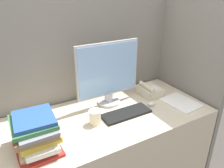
{
  "coord_description": "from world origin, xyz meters",
  "views": [
    {
      "loc": [
        -0.65,
        -0.83,
        1.62
      ],
      "look_at": [
        0.04,
        0.38,
        0.98
      ],
      "focal_mm": 35.0,
      "sensor_mm": 36.0,
      "label": 1
    }
  ],
  "objects": [
    {
      "name": "keyboard",
      "position": [
        0.11,
        0.3,
        0.76
      ],
      "size": [
        0.37,
        0.14,
        0.02
      ],
      "color": "black",
      "rests_on": "desk"
    },
    {
      "name": "mouse",
      "position": [
        0.36,
        0.31,
        0.77
      ],
      "size": [
        0.07,
        0.04,
        0.03
      ],
      "color": "silver",
      "rests_on": "desk"
    },
    {
      "name": "coffee_cup",
      "position": [
        -0.13,
        0.31,
        0.8
      ],
      "size": [
        0.08,
        0.08,
        0.1
      ],
      "color": "beige",
      "rests_on": "desk"
    },
    {
      "name": "paper_pile",
      "position": [
        0.59,
        0.22,
        0.76
      ],
      "size": [
        0.24,
        0.3,
        0.01
      ],
      "color": "white",
      "rests_on": "desk"
    },
    {
      "name": "book_stack",
      "position": [
        -0.53,
        0.25,
        0.85
      ],
      "size": [
        0.25,
        0.31,
        0.21
      ],
      "color": "maroon",
      "rests_on": "desk"
    },
    {
      "name": "cubicle_panel_rear",
      "position": [
        0.0,
        0.73,
        0.83
      ],
      "size": [
        1.9,
        0.04,
        1.67
      ],
      "color": "gray",
      "rests_on": "ground_plane"
    },
    {
      "name": "cubicle_panel_right",
      "position": [
        0.79,
        0.38,
        0.83
      ],
      "size": [
        0.04,
        0.75,
        1.67
      ],
      "color": "gray",
      "rests_on": "ground_plane"
    },
    {
      "name": "monitor",
      "position": [
        0.08,
        0.51,
        0.99
      ],
      "size": [
        0.51,
        0.18,
        0.49
      ],
      "color": "#B7B7BC",
      "rests_on": "desk"
    },
    {
      "name": "desk_telephone",
      "position": [
        0.46,
        0.46,
        0.79
      ],
      "size": [
        0.15,
        0.19,
        0.11
      ],
      "color": "beige",
      "rests_on": "desk"
    },
    {
      "name": "desk",
      "position": [
        0.0,
        0.35,
        0.38
      ],
      "size": [
        1.5,
        0.69,
        0.75
      ],
      "color": "beige",
      "rests_on": "ground_plane"
    }
  ]
}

